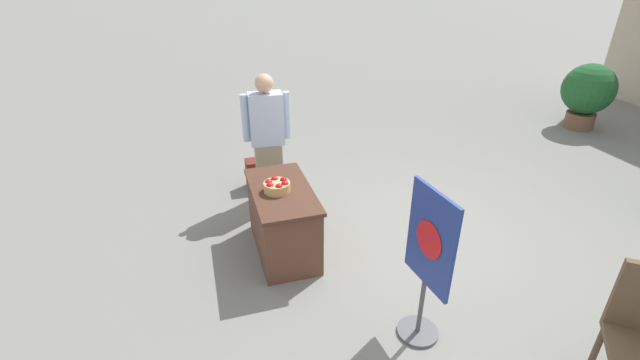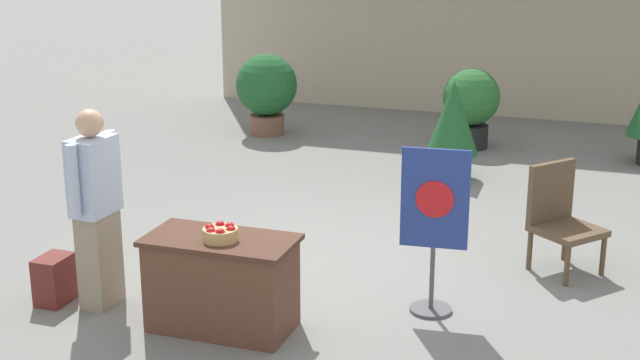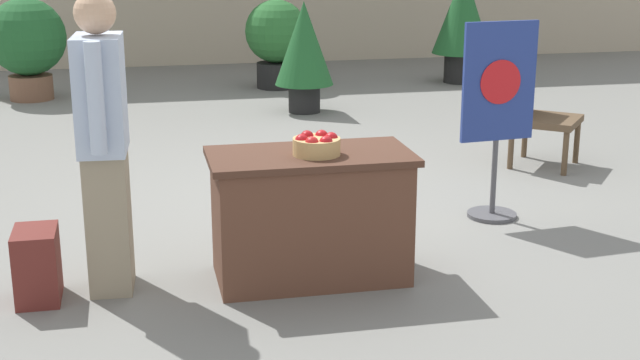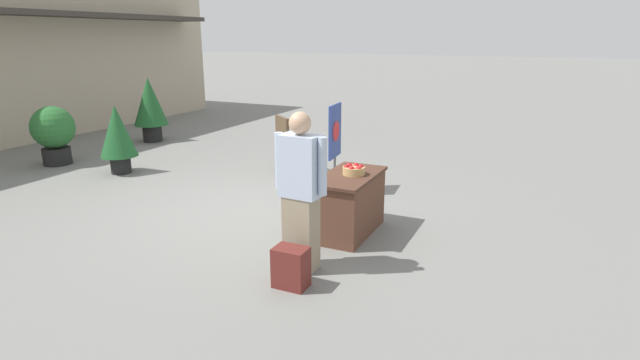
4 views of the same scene
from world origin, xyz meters
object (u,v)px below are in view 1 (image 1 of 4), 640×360
object	(u,v)px
display_table	(283,220)
apple_basket	(277,186)
backpack	(259,173)
poster_board	(427,263)
potted_plant_far_right	(588,92)
person_visitor	(267,139)

from	to	relation	value
display_table	apple_basket	bearing A→B (deg)	-61.76
backpack	poster_board	size ratio (longest dim) A/B	0.29
display_table	potted_plant_far_right	xyz separation A→B (m)	(-2.20, 6.36, 0.32)
person_visitor	potted_plant_far_right	bearing A→B (deg)	103.02
apple_basket	potted_plant_far_right	size ratio (longest dim) A/B	0.23
display_table	poster_board	bearing A→B (deg)	29.21
display_table	poster_board	world-z (taller)	poster_board
poster_board	backpack	bearing A→B (deg)	-79.94
poster_board	potted_plant_far_right	world-z (taller)	poster_board
person_visitor	potted_plant_far_right	distance (m)	6.37
poster_board	person_visitor	bearing A→B (deg)	-79.48
display_table	apple_basket	distance (m)	0.45
potted_plant_far_right	display_table	bearing A→B (deg)	-70.89
potted_plant_far_right	backpack	bearing A→B (deg)	-84.44
apple_basket	poster_board	distance (m)	1.76
person_visitor	potted_plant_far_right	size ratio (longest dim) A/B	1.39
display_table	backpack	world-z (taller)	display_table
backpack	apple_basket	bearing A→B (deg)	-1.29
person_visitor	backpack	world-z (taller)	person_visitor
poster_board	potted_plant_far_right	bearing A→B (deg)	-151.37
apple_basket	potted_plant_far_right	world-z (taller)	potted_plant_far_right
display_table	potted_plant_far_right	size ratio (longest dim) A/B	0.97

